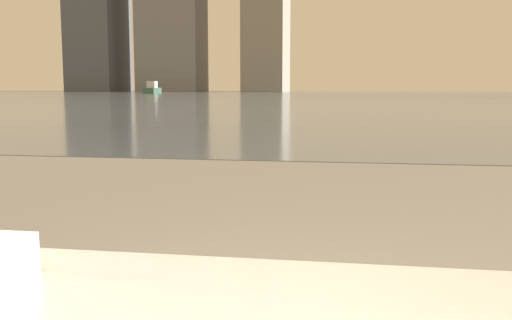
% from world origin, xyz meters
% --- Properties ---
extents(harbor_water, '(180.00, 110.00, 0.01)m').
position_xyz_m(harbor_water, '(0.00, 62.00, 0.01)').
color(harbor_water, slate).
rests_on(harbor_water, ground_plane).
extents(harbor_boat_3, '(2.11, 5.00, 1.83)m').
position_xyz_m(harbor_boat_3, '(-29.07, 82.45, 0.65)').
color(harbor_boat_3, '#335647').
rests_on(harbor_boat_3, harbor_water).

